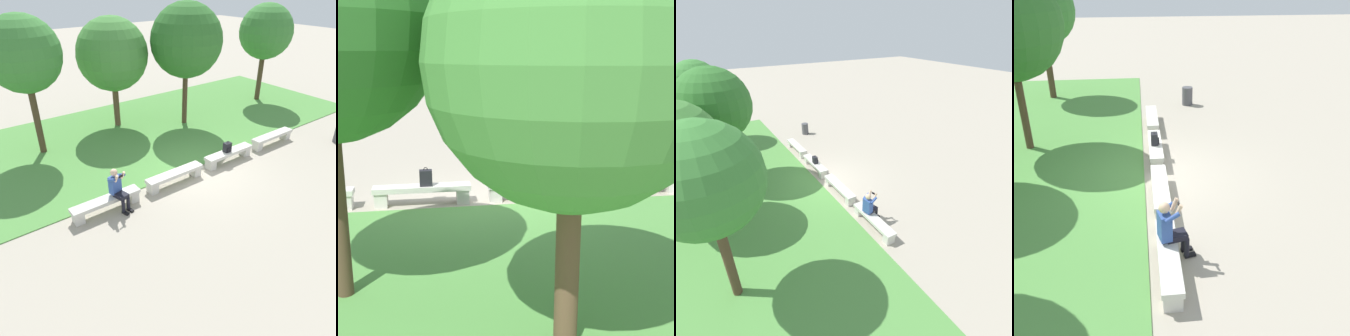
{
  "view_description": "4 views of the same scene",
  "coord_description": "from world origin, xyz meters",
  "views": [
    {
      "loc": [
        -7.09,
        -7.45,
        6.14
      ],
      "look_at": [
        -1.73,
        -0.21,
        0.86
      ],
      "focal_mm": 35.0,
      "sensor_mm": 36.0,
      "label": 1
    },
    {
      "loc": [
        1.12,
        10.3,
        3.34
      ],
      "look_at": [
        -0.66,
        -0.19,
        0.73
      ],
      "focal_mm": 50.0,
      "sensor_mm": 36.0,
      "label": 2
    },
    {
      "loc": [
        -9.86,
        4.84,
        6.8
      ],
      "look_at": [
        -0.77,
        -0.55,
        0.93
      ],
      "focal_mm": 28.0,
      "sensor_mm": 36.0,
      "label": 3
    },
    {
      "loc": [
        -9.71,
        0.38,
        5.22
      ],
      "look_at": [
        -1.17,
        -0.55,
        0.82
      ],
      "focal_mm": 42.0,
      "sensor_mm": 36.0,
      "label": 4
    }
  ],
  "objects": [
    {
      "name": "bench_near",
      "position": [
        -1.29,
        0.0,
        0.31
      ],
      "size": [
        2.18,
        0.4,
        0.45
      ],
      "color": "beige",
      "rests_on": "ground"
    },
    {
      "name": "tree_left_background",
      "position": [
        2.35,
        4.0,
        3.76
      ],
      "size": [
        3.13,
        3.13,
        5.34
      ],
      "color": "#4C3826",
      "rests_on": "ground"
    },
    {
      "name": "grass_strip",
      "position": [
        0.0,
        4.38,
        0.01
      ],
      "size": [
        21.92,
        8.0,
        0.03
      ],
      "primitive_type": "cube",
      "color": "#518E42",
      "rests_on": "ground"
    },
    {
      "name": "tree_right_background",
      "position": [
        -4.14,
        4.99,
        3.79
      ],
      "size": [
        2.68,
        2.68,
        5.15
      ],
      "color": "#4C3826",
      "rests_on": "ground"
    },
    {
      "name": "person_photographer",
      "position": [
        -3.49,
        -0.08,
        0.74
      ],
      "size": [
        0.53,
        0.77,
        1.32
      ],
      "color": "black",
      "rests_on": "ground"
    },
    {
      "name": "tree_behind_wall",
      "position": [
        7.93,
        4.25,
        3.63
      ],
      "size": [
        2.78,
        2.78,
        5.04
      ],
      "color": "#4C3826",
      "rests_on": "ground"
    },
    {
      "name": "bench_main",
      "position": [
        -3.87,
        0.0,
        0.31
      ],
      "size": [
        2.18,
        0.4,
        0.45
      ],
      "color": "beige",
      "rests_on": "ground"
    },
    {
      "name": "ground_plane",
      "position": [
        0.0,
        0.0,
        0.0
      ],
      "size": [
        80.0,
        80.0,
        0.0
      ],
      "primitive_type": "plane",
      "color": "#A89E8C"
    },
    {
      "name": "tree_far_back",
      "position": [
        -0.37,
        5.65,
        3.25
      ],
      "size": [
        3.09,
        3.09,
        4.81
      ],
      "color": "brown",
      "rests_on": "ground"
    },
    {
      "name": "bench_mid",
      "position": [
        1.29,
        0.0,
        0.31
      ],
      "size": [
        2.18,
        0.4,
        0.45
      ],
      "color": "beige",
      "rests_on": "ground"
    },
    {
      "name": "backpack",
      "position": [
        1.2,
        0.01,
        0.63
      ],
      "size": [
        0.28,
        0.24,
        0.43
      ],
      "color": "black",
      "rests_on": "bench_mid"
    },
    {
      "name": "bench_far",
      "position": [
        3.87,
        0.0,
        0.31
      ],
      "size": [
        2.18,
        0.4,
        0.45
      ],
      "color": "beige",
      "rests_on": "ground"
    }
  ]
}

